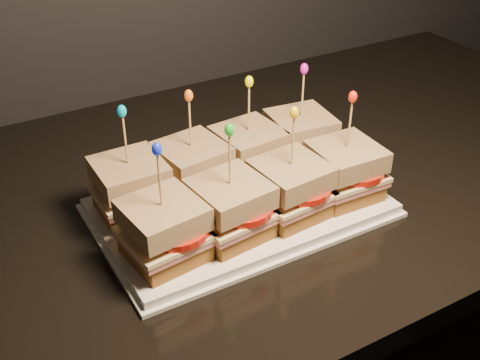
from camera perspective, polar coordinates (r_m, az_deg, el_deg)
granite_slab at (r=0.86m, az=-19.63°, el=-6.52°), size 2.16×0.73×0.04m
platter at (r=0.85m, az=0.00°, el=-2.60°), size 0.39×0.24×0.02m
platter_rim at (r=0.86m, az=0.00°, el=-2.93°), size 0.40×0.25×0.01m
sandwich_0_bread_bot at (r=0.84m, az=-10.14°, el=-2.22°), size 0.09×0.09×0.02m
sandwich_0_ham at (r=0.83m, az=-10.24°, el=-1.30°), size 0.10×0.09×0.01m
sandwich_0_cheese at (r=0.82m, az=-10.29°, el=-0.90°), size 0.10×0.09×0.01m
sandwich_0_tomato at (r=0.82m, az=-9.41°, el=-0.43°), size 0.09×0.09×0.01m
sandwich_0_bread_top at (r=0.81m, az=-10.48°, el=0.70°), size 0.09×0.09×0.03m
sandwich_0_pick at (r=0.79m, az=-10.80°, el=3.48°), size 0.00×0.00×0.09m
sandwich_0_frill at (r=0.77m, az=-11.14°, el=6.42°), size 0.01×0.01×0.02m
sandwich_1_bread_bot at (r=0.86m, az=-4.47°, el=-0.50°), size 0.10×0.10×0.02m
sandwich_1_ham at (r=0.85m, az=-4.51°, el=0.40°), size 0.11×0.10×0.01m
sandwich_1_cheese at (r=0.85m, az=-4.53°, el=0.79°), size 0.11×0.10×0.01m
sandwich_1_tomato at (r=0.85m, az=-3.65°, el=1.25°), size 0.09×0.09×0.01m
sandwich_1_bread_top at (r=0.84m, az=-4.61°, el=2.37°), size 0.10×0.10×0.03m
sandwich_1_pick at (r=0.82m, az=-4.75°, el=5.10°), size 0.00×0.00×0.09m
sandwich_1_frill at (r=0.80m, az=-4.90°, el=7.97°), size 0.01×0.01×0.02m
sandwich_2_bread_bot at (r=0.90m, az=0.80°, el=1.09°), size 0.09×0.09×0.02m
sandwich_2_ham at (r=0.89m, az=0.80°, el=1.97°), size 0.10×0.10×0.01m
sandwich_2_cheese at (r=0.89m, az=0.81°, el=2.36°), size 0.10×0.10×0.01m
sandwich_2_tomato at (r=0.88m, az=1.68°, el=2.80°), size 0.09×0.09×0.01m
sandwich_2_bread_top at (r=0.87m, az=0.82°, el=3.89°), size 0.10×0.10×0.03m
sandwich_2_pick at (r=0.85m, az=0.84°, el=6.54°), size 0.00×0.00×0.09m
sandwich_2_frill at (r=0.83m, az=0.87°, el=9.31°), size 0.01×0.01×0.02m
sandwich_3_bread_bot at (r=0.94m, az=5.62°, el=2.54°), size 0.10×0.10×0.02m
sandwich_3_ham at (r=0.93m, az=5.67°, el=3.39°), size 0.11×0.10×0.01m
sandwich_3_cheese at (r=0.93m, az=5.69°, el=3.77°), size 0.11×0.10×0.01m
sandwich_3_tomato at (r=0.93m, az=6.54°, el=4.19°), size 0.09×0.09×0.01m
sandwich_3_bread_top at (r=0.92m, az=5.78°, el=5.24°), size 0.10×0.10×0.03m
sandwich_3_pick at (r=0.90m, az=5.94°, el=7.79°), size 0.00×0.00×0.09m
sandwich_3_frill at (r=0.88m, az=6.11°, el=10.44°), size 0.01×0.01×0.02m
sandwich_4_bread_bot at (r=0.75m, az=-7.09°, el=-6.40°), size 0.10×0.10×0.02m
sandwich_4_ham at (r=0.74m, az=-7.17°, el=-5.44°), size 0.11×0.10×0.01m
sandwich_4_cheese at (r=0.74m, az=-7.21°, el=-5.01°), size 0.11×0.10×0.01m
sandwich_4_tomato at (r=0.73m, az=-6.20°, el=-4.52°), size 0.09×0.09×0.01m
sandwich_4_bread_top at (r=0.72m, az=-7.35°, el=-3.31°), size 0.10×0.10×0.03m
sandwich_4_pick at (r=0.70m, az=-7.61°, el=-0.31°), size 0.00×0.00×0.09m
sandwich_4_frill at (r=0.67m, az=-7.89°, el=2.90°), size 0.01×0.01×0.02m
sandwich_5_bread_bot at (r=0.78m, az=-0.92°, el=-4.33°), size 0.10×0.10×0.02m
sandwich_5_ham at (r=0.77m, az=-0.93°, el=-3.39°), size 0.10×0.10×0.01m
sandwich_5_cheese at (r=0.77m, az=-0.93°, el=-2.96°), size 0.11×0.10×0.01m
sandwich_5_tomato at (r=0.77m, az=0.07°, el=-2.47°), size 0.09×0.09×0.01m
sandwich_5_bread_top at (r=0.75m, az=-0.95°, el=-1.29°), size 0.10×0.10×0.03m
sandwich_5_pick at (r=0.73m, az=-0.98°, el=1.64°), size 0.00×0.00×0.09m
sandwich_5_frill at (r=0.71m, az=-1.02°, el=4.77°), size 0.01×0.01×0.02m
sandwich_6_bread_bot at (r=0.82m, az=4.70°, el=-2.40°), size 0.09×0.09×0.02m
sandwich_6_ham at (r=0.81m, az=4.75°, el=-1.48°), size 0.10×0.10×0.01m
sandwich_6_cheese at (r=0.81m, az=4.77°, el=-1.06°), size 0.10×0.10×0.01m
sandwich_6_tomato at (r=0.81m, az=5.74°, el=-0.59°), size 0.09×0.09×0.01m
sandwich_6_bread_top at (r=0.79m, az=4.86°, el=0.56°), size 0.10×0.10×0.03m
sandwich_6_pick at (r=0.77m, az=5.01°, el=3.39°), size 0.00×0.00×0.09m
sandwich_6_frill at (r=0.75m, az=5.17°, el=6.39°), size 0.01×0.01×0.02m
sandwich_7_bread_bot at (r=0.87m, az=9.73°, el=-0.64°), size 0.09×0.09×0.02m
sandwich_7_ham at (r=0.86m, az=9.83°, el=0.25°), size 0.10×0.10×0.01m
sandwich_7_cheese at (r=0.86m, az=9.87°, el=0.65°), size 0.10×0.10×0.01m
sandwich_7_tomato at (r=0.86m, az=10.79°, el=1.10°), size 0.09×0.09×0.01m
sandwich_7_bread_top at (r=0.84m, az=10.04°, el=2.20°), size 0.09×0.09×0.03m
sandwich_7_pick at (r=0.82m, az=10.34°, el=4.91°), size 0.00×0.00×0.09m
sandwich_7_frill at (r=0.80m, az=10.65°, el=7.75°), size 0.01×0.01×0.02m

